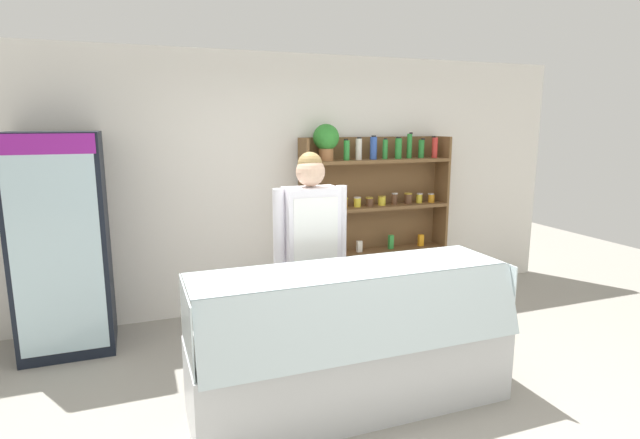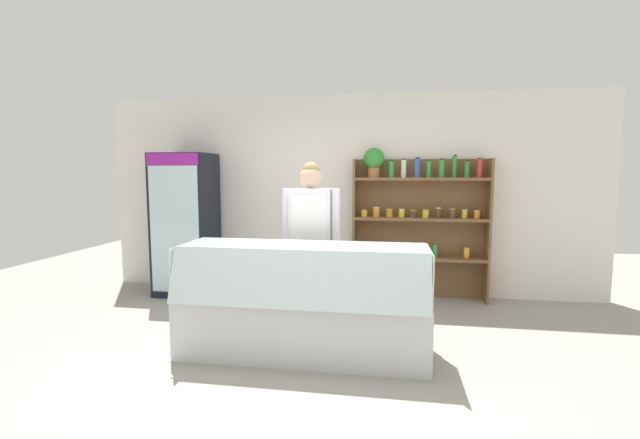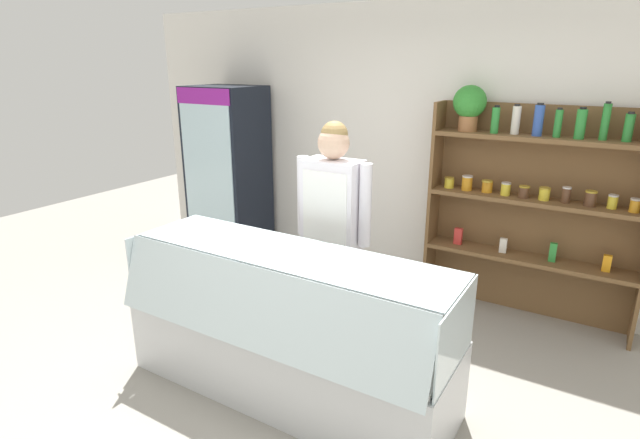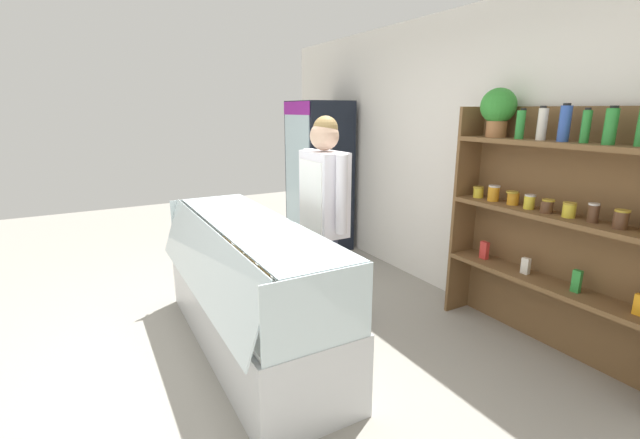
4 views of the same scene
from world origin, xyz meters
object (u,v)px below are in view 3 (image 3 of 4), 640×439
at_px(deli_display_case, 287,350).
at_px(drinks_fridge, 228,175).
at_px(shelving_unit, 526,192).
at_px(shop_clerk, 333,217).

bearing_deg(deli_display_case, drinks_fridge, 139.04).
distance_m(shelving_unit, shop_clerk, 1.72).
bearing_deg(drinks_fridge, deli_display_case, -40.96).
height_order(shelving_unit, shop_clerk, shelving_unit).
height_order(deli_display_case, shop_clerk, shop_clerk).
relative_size(shelving_unit, shop_clerk, 1.12).
distance_m(drinks_fridge, deli_display_case, 2.69).
bearing_deg(shelving_unit, deli_display_case, -118.78).
xyz_separation_m(drinks_fridge, shelving_unit, (3.06, 0.26, 0.16)).
height_order(drinks_fridge, deli_display_case, drinks_fridge).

